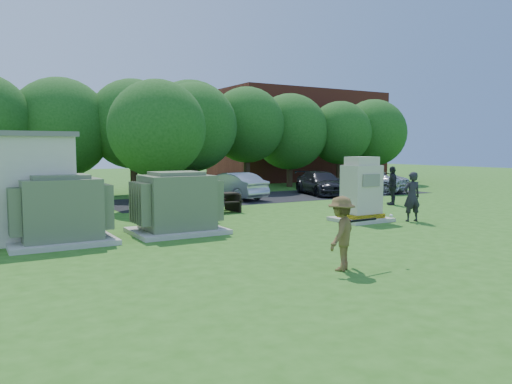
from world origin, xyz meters
TOP-DOWN VIEW (x-y plane):
  - ground at (0.00, 0.00)m, footprint 120.00×120.00m
  - brick_building at (18.00, 27.00)m, footprint 15.00×8.00m
  - parking_strip at (7.00, 13.50)m, footprint 20.00×6.00m
  - transformer_left at (-6.50, 4.50)m, footprint 3.00×2.40m
  - transformer_right at (-2.80, 4.50)m, footprint 3.00×2.40m
  - generator_cabinet at (4.44, 3.43)m, footprint 2.07×1.70m
  - picnic_table at (0.70, 8.75)m, footprint 2.00×1.50m
  - batter at (-1.41, -2.33)m, footprint 1.30×1.15m
  - person_by_generator at (6.07, 2.35)m, footprint 0.81×0.65m
  - person_at_picnic at (-0.55, 6.51)m, footprint 0.88×0.78m
  - person_walking_right at (9.65, 6.88)m, footprint 1.01×1.22m
  - car_white at (-0.46, 13.14)m, footprint 1.69×3.79m
  - car_silver_a at (4.01, 13.55)m, footprint 2.59×4.80m
  - car_dark at (9.96, 13.04)m, footprint 3.16×5.27m
  - car_silver_b at (13.70, 12.90)m, footprint 3.74×5.38m
  - batting_equipment at (-0.73, -2.37)m, footprint 1.57×0.11m
  - tree_row at (1.75, 18.50)m, footprint 41.30×13.30m

SIDE VIEW (x-z plane):
  - ground at x=0.00m, z-range 0.00..0.00m
  - parking_strip at x=7.00m, z-range 0.00..0.01m
  - picnic_table at x=0.70m, z-range 0.11..0.96m
  - car_white at x=-0.46m, z-range 0.00..1.27m
  - car_silver_b at x=13.70m, z-range 0.00..1.37m
  - car_dark at x=9.96m, z-range 0.00..1.43m
  - car_silver_a at x=4.01m, z-range 0.00..1.50m
  - person_at_picnic at x=-0.55m, z-range 0.00..1.52m
  - batter at x=-1.41m, z-range 0.00..1.74m
  - person_by_generator at x=6.07m, z-range 0.00..1.94m
  - transformer_left at x=-6.50m, z-range -0.07..2.00m
  - transformer_right at x=-2.80m, z-range -0.07..2.00m
  - person_walking_right at x=9.65m, z-range 0.00..1.95m
  - generator_cabinet at x=4.44m, z-range -0.16..2.37m
  - batting_equipment at x=-0.73m, z-range 1.09..1.21m
  - brick_building at x=18.00m, z-range 0.00..8.00m
  - tree_row at x=1.75m, z-range 0.50..7.80m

